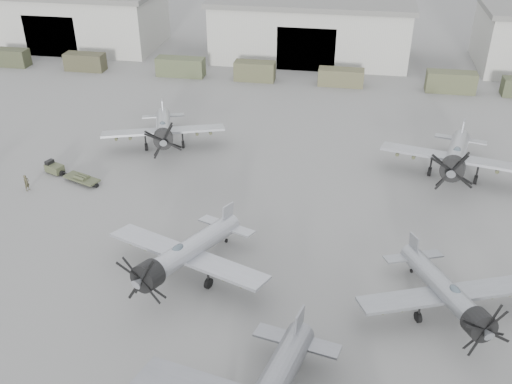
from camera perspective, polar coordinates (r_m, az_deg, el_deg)
ground at (r=35.19m, az=-4.54°, el=-17.23°), size 220.00×220.00×0.00m
hangar_left at (r=98.20m, az=-18.14°, el=16.36°), size 29.00×14.80×8.70m
hangar_center at (r=87.69m, az=5.51°, el=16.09°), size 29.00×14.80×8.70m
support_truck_0 at (r=91.05m, az=-23.48°, el=12.24°), size 5.70×2.20×2.41m
support_truck_1 at (r=85.39m, az=-16.72°, el=12.36°), size 5.57×2.20×2.40m
support_truck_2 at (r=80.29m, az=-7.55°, el=12.30°), size 6.57×2.20×2.52m
support_truck_3 at (r=77.93m, az=-0.13°, el=12.01°), size 5.40×2.20×2.54m
support_truck_4 at (r=76.91m, az=8.49°, el=11.29°), size 5.91×2.20×2.21m
support_truck_5 at (r=77.82m, az=18.90°, el=10.38°), size 6.17×2.20×2.62m
aircraft_mid_1 at (r=39.99m, az=-7.24°, el=-6.15°), size 12.39×11.18×5.00m
aircraft_mid_2 at (r=38.65m, az=18.70°, el=-9.61°), size 11.42×10.31×4.62m
aircraft_far_0 at (r=58.63m, az=-9.26°, el=6.23°), size 12.42×11.19×4.99m
aircraft_far_1 at (r=55.09m, az=19.38°, el=3.42°), size 13.77×12.39×5.47m
tug_trailer at (r=56.42m, az=-18.59°, el=1.89°), size 6.15×3.25×1.24m
ground_crew at (r=55.08m, az=-21.97°, el=0.86°), size 0.48×0.63×1.54m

